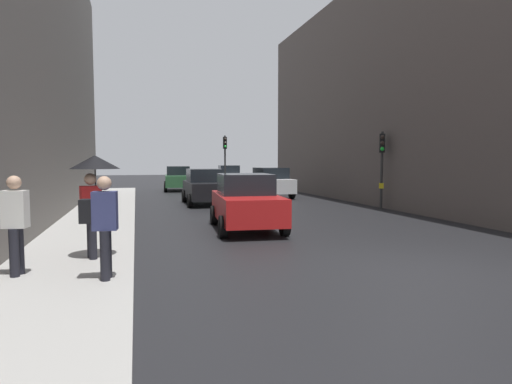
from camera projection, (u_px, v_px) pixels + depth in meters
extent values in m
plane|color=black|center=(414.00, 268.00, 8.97)|extent=(120.00, 120.00, 0.00)
cube|color=#A8A5A0|center=(91.00, 232.00, 12.95)|extent=(2.51, 40.00, 0.16)
cube|color=#5B514C|center=(467.00, 95.00, 23.16)|extent=(12.00, 27.50, 11.23)
cylinder|color=#2D2D2D|center=(382.00, 170.00, 19.71)|extent=(0.12, 0.12, 3.48)
cube|color=black|center=(382.00, 143.00, 19.62)|extent=(0.35, 0.38, 0.84)
cube|color=yellow|center=(381.00, 186.00, 19.76)|extent=(0.25, 0.23, 0.24)
sphere|color=#2D231E|center=(383.00, 137.00, 19.42)|extent=(0.18, 0.18, 0.18)
sphere|color=#2D231E|center=(382.00, 143.00, 19.44)|extent=(0.18, 0.18, 0.18)
sphere|color=green|center=(382.00, 149.00, 19.46)|extent=(0.18, 0.18, 0.18)
cylinder|color=#2D2D2D|center=(225.00, 163.00, 31.17)|extent=(0.12, 0.12, 3.94)
cube|color=black|center=(225.00, 143.00, 31.06)|extent=(0.25, 0.31, 0.84)
cube|color=yellow|center=(225.00, 176.00, 31.23)|extent=(0.20, 0.17, 0.24)
sphere|color=#2D231E|center=(225.00, 139.00, 30.86)|extent=(0.18, 0.18, 0.18)
sphere|color=#2D231E|center=(225.00, 143.00, 30.88)|extent=(0.18, 0.18, 0.18)
sphere|color=green|center=(225.00, 146.00, 30.90)|extent=(0.18, 0.18, 0.18)
cube|color=#2D6038|center=(178.00, 181.00, 31.77)|extent=(2.08, 4.31, 0.80)
cube|color=black|center=(178.00, 171.00, 31.96)|extent=(1.73, 2.10, 0.64)
cylinder|color=black|center=(192.00, 187.00, 30.66)|extent=(0.26, 0.65, 0.64)
cylinder|color=black|center=(166.00, 187.00, 30.30)|extent=(0.26, 0.65, 0.64)
cylinder|color=black|center=(190.00, 185.00, 33.30)|extent=(0.26, 0.65, 0.64)
cylinder|color=black|center=(166.00, 185.00, 32.94)|extent=(0.26, 0.65, 0.64)
cube|color=red|center=(246.00, 207.00, 13.88)|extent=(2.12, 4.33, 0.80)
cube|color=black|center=(245.00, 184.00, 14.07)|extent=(1.75, 2.12, 0.64)
cylinder|color=black|center=(285.00, 225.00, 12.76)|extent=(0.27, 0.65, 0.64)
cylinder|color=black|center=(223.00, 227.00, 12.42)|extent=(0.27, 0.65, 0.64)
cylinder|color=black|center=(265.00, 214.00, 15.40)|extent=(0.27, 0.65, 0.64)
cylinder|color=black|center=(214.00, 215.00, 15.06)|extent=(0.27, 0.65, 0.64)
cube|color=#BCBCC1|center=(228.00, 177.00, 37.63)|extent=(2.08, 4.31, 0.80)
cube|color=black|center=(229.00, 169.00, 37.33)|extent=(1.73, 2.11, 0.64)
cylinder|color=black|center=(216.00, 181.00, 38.80)|extent=(0.26, 0.65, 0.64)
cylinder|color=black|center=(236.00, 181.00, 39.16)|extent=(0.26, 0.65, 0.64)
cylinder|color=black|center=(220.00, 183.00, 36.16)|extent=(0.26, 0.65, 0.64)
cylinder|color=black|center=(241.00, 183.00, 36.52)|extent=(0.26, 0.65, 0.64)
cube|color=black|center=(205.00, 190.00, 21.91)|extent=(1.83, 4.21, 0.80)
cube|color=black|center=(204.00, 175.00, 22.10)|extent=(1.61, 2.01, 0.64)
cylinder|color=black|center=(228.00, 200.00, 20.87)|extent=(0.22, 0.64, 0.64)
cylinder|color=black|center=(190.00, 201.00, 20.41)|extent=(0.22, 0.64, 0.64)
cylinder|color=black|center=(218.00, 195.00, 23.47)|extent=(0.22, 0.64, 0.64)
cylinder|color=black|center=(184.00, 196.00, 23.01)|extent=(0.22, 0.64, 0.64)
cube|color=silver|center=(269.00, 185.00, 26.12)|extent=(2.00, 4.28, 0.80)
cube|color=black|center=(271.00, 173.00, 25.83)|extent=(1.70, 2.08, 0.64)
cylinder|color=black|center=(248.00, 191.00, 27.15)|extent=(0.25, 0.65, 0.64)
cylinder|color=black|center=(275.00, 190.00, 27.71)|extent=(0.25, 0.65, 0.64)
cylinder|color=black|center=(262.00, 194.00, 24.59)|extent=(0.25, 0.65, 0.64)
cylinder|color=black|center=(292.00, 193.00, 25.15)|extent=(0.25, 0.65, 0.64)
cylinder|color=black|center=(91.00, 237.00, 9.19)|extent=(0.16, 0.16, 0.85)
cylinder|color=black|center=(93.00, 239.00, 9.02)|extent=(0.16, 0.16, 0.85)
cube|color=red|center=(91.00, 202.00, 9.05)|extent=(0.46, 0.36, 0.66)
sphere|color=tan|center=(90.00, 179.00, 9.02)|extent=(0.24, 0.24, 0.24)
cylinder|color=black|center=(96.00, 190.00, 9.08)|extent=(0.02, 0.02, 0.90)
cone|color=black|center=(95.00, 162.00, 9.04)|extent=(1.00, 1.00, 0.28)
cylinder|color=black|center=(107.00, 253.00, 7.61)|extent=(0.16, 0.16, 0.85)
cylinder|color=black|center=(105.00, 256.00, 7.41)|extent=(0.16, 0.16, 0.85)
cube|color=navy|center=(105.00, 211.00, 7.46)|extent=(0.43, 0.30, 0.66)
sphere|color=tan|center=(104.00, 183.00, 7.42)|extent=(0.24, 0.24, 0.24)
cube|color=black|center=(86.00, 211.00, 7.41)|extent=(0.23, 0.30, 0.40)
cylinder|color=black|center=(19.00, 250.00, 7.85)|extent=(0.16, 0.16, 0.85)
cylinder|color=black|center=(14.00, 253.00, 7.65)|extent=(0.16, 0.16, 0.85)
cube|color=silver|center=(15.00, 209.00, 7.70)|extent=(0.44, 0.33, 0.66)
sphere|color=tan|center=(14.00, 182.00, 7.66)|extent=(0.24, 0.24, 0.24)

